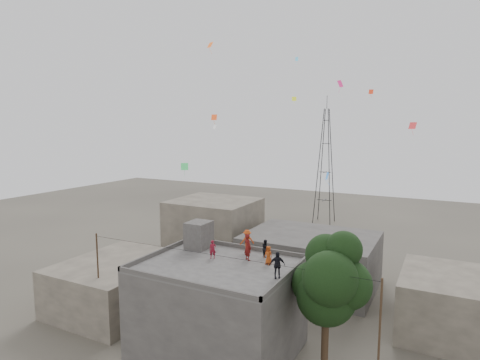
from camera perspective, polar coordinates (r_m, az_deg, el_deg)
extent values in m
plane|color=#443F38|center=(29.83, -3.07, -23.04)|extent=(140.00, 140.00, 0.00)
cube|color=#44423F|center=(28.42, -3.12, -17.83)|extent=(10.00, 8.00, 6.00)
cube|color=#4A4745|center=(27.25, -3.17, -12.02)|extent=(10.00, 8.00, 0.10)
cube|color=#44423F|center=(30.46, 0.65, -9.49)|extent=(10.00, 0.15, 0.30)
cube|color=#44423F|center=(24.11, -8.08, -14.25)|extent=(10.00, 0.15, 0.30)
cube|color=#44423F|center=(25.17, 6.79, -13.27)|extent=(0.15, 8.00, 0.30)
cube|color=#44423F|center=(29.88, -11.45, -9.98)|extent=(0.15, 8.00, 0.30)
cube|color=#44423F|center=(30.67, -5.87, -7.76)|extent=(1.60, 1.80, 2.00)
cube|color=#584F45|center=(36.54, -16.89, -13.92)|extent=(8.00, 10.00, 4.00)
cube|color=#44423F|center=(39.81, 9.98, -11.13)|extent=(12.00, 9.00, 5.00)
cube|color=#584F45|center=(46.05, -3.70, -7.15)|extent=(9.00, 8.00, 7.00)
cube|color=#584F45|center=(34.59, 27.82, -15.39)|extent=(7.00, 8.00, 4.40)
cylinder|color=black|center=(26.79, 11.96, -22.08)|extent=(0.44, 0.44, 4.00)
cylinder|color=black|center=(26.09, 12.46, -18.97)|extent=(0.64, 0.91, 2.14)
sphere|color=black|center=(25.37, 12.17, -15.78)|extent=(3.60, 3.60, 3.60)
sphere|color=black|center=(25.10, 14.90, -14.15)|extent=(3.00, 3.00, 3.00)
sphere|color=black|center=(25.89, 10.51, -14.29)|extent=(2.80, 2.80, 2.80)
sphere|color=black|center=(24.03, 12.68, -13.54)|extent=(3.20, 3.20, 3.20)
sphere|color=black|center=(25.49, 12.19, -10.39)|extent=(2.60, 2.60, 2.60)
sphere|color=black|center=(24.78, 14.53, -9.53)|extent=(2.20, 2.20, 2.20)
cylinder|color=black|center=(32.67, -19.47, -13.46)|extent=(0.12, 0.12, 7.40)
cylinder|color=black|center=(24.12, 19.16, -21.29)|extent=(0.12, 0.12, 7.40)
cylinder|color=black|center=(25.62, -3.66, -10.60)|extent=(20.00, 0.52, 0.02)
cylinder|color=black|center=(64.09, 11.08, 1.88)|extent=(1.27, 1.27, 18.01)
cylinder|color=black|center=(63.64, 12.55, 1.80)|extent=(1.27, 1.27, 18.01)
cylinder|color=black|center=(65.28, 12.94, 1.93)|extent=(1.27, 1.27, 18.01)
cylinder|color=black|center=(65.72, 11.51, 2.01)|extent=(1.27, 1.27, 18.01)
cube|color=black|center=(65.41, 11.89, -2.81)|extent=(2.36, 0.08, 0.08)
cube|color=black|center=(65.41, 11.89, -2.81)|extent=(0.08, 2.36, 0.08)
cube|color=black|center=(64.77, 12.00, 1.11)|extent=(1.81, 0.08, 0.08)
cube|color=black|center=(64.77, 12.00, 1.11)|extent=(0.08, 1.81, 0.08)
cube|color=black|center=(64.43, 12.11, 5.09)|extent=(1.26, 0.08, 0.08)
cube|color=black|center=(64.43, 12.11, 5.09)|extent=(0.08, 1.26, 0.08)
cube|color=black|center=(64.39, 12.20, 8.29)|extent=(0.82, 0.08, 0.08)
cube|color=black|center=(64.39, 12.20, 8.29)|extent=(0.08, 0.82, 0.08)
cylinder|color=black|center=(64.49, 12.27, 10.78)|extent=(0.08, 0.08, 2.00)
imported|color=maroon|center=(27.79, 1.11, -9.52)|extent=(0.80, 0.73, 1.84)
imported|color=#AC4013|center=(27.14, 4.05, -10.61)|extent=(0.67, 0.50, 1.25)
imported|color=black|center=(28.65, 3.64, -9.64)|extent=(0.74, 0.75, 1.23)
imported|color=black|center=(24.76, 5.31, -11.95)|extent=(1.03, 0.84, 1.65)
imported|color=#BF4415|center=(29.61, 1.02, -8.64)|extent=(1.20, 1.15, 1.64)
imported|color=maroon|center=(28.26, -3.90, -9.83)|extent=(0.56, 0.53, 1.28)
plane|color=#E44918|center=(33.70, -3.70, 8.89)|extent=(0.50, 0.22, 0.47)
plane|color=#DB2273|center=(32.25, 14.06, 13.15)|extent=(0.55, 0.55, 0.48)
plane|color=#EBFF27|center=(37.85, 7.71, 11.38)|extent=(0.44, 0.28, 0.36)
plane|color=#297FE9|center=(30.24, 12.29, 0.57)|extent=(0.35, 0.52, 0.53)
plane|color=silver|center=(40.49, -3.64, 7.56)|extent=(0.41, 0.22, 0.36)
plane|color=red|center=(38.38, 18.14, 11.84)|extent=(0.41, 0.33, 0.39)
plane|color=green|center=(27.81, -7.89, 1.91)|extent=(0.49, 0.43, 0.47)
plane|color=#E2353A|center=(29.91, 23.35, 7.12)|extent=(0.53, 0.43, 0.46)
plane|color=orange|center=(29.97, -4.27, 18.62)|extent=(0.52, 0.40, 0.39)
plane|color=#4EBDEC|center=(42.03, 8.08, 16.69)|extent=(0.35, 0.13, 0.37)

